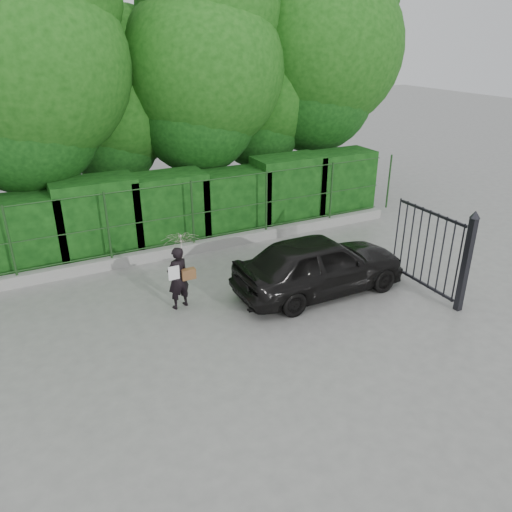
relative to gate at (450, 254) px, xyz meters
name	(u,v)px	position (x,y,z in m)	size (l,w,h in m)	color
ground	(252,334)	(-4.60, 0.72, -1.19)	(80.00, 80.00, 0.00)	gray
kerb	(181,250)	(-4.60, 5.22, -1.04)	(14.00, 0.25, 0.30)	#9E9E99
fence	(186,213)	(-4.38, 5.22, 0.01)	(14.13, 0.06, 1.80)	#1D411A
hedge	(167,209)	(-4.62, 6.22, -0.13)	(14.20, 1.20, 2.25)	black
trees	(173,72)	(-3.46, 8.46, 3.43)	(17.10, 6.15, 8.08)	black
gate	(450,254)	(0.00, 0.00, 0.00)	(0.22, 2.33, 2.36)	black
woman	(181,260)	(-5.47, 2.50, -0.04)	(0.89, 0.90, 1.74)	black
car	(320,264)	(-2.33, 1.69, -0.47)	(1.69, 4.20, 1.43)	black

